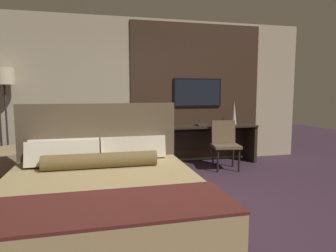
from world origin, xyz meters
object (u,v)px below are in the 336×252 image
(bed, at_px, (102,199))
(desk, at_px, (200,137))
(floor_lamp, at_px, (4,85))
(tv, at_px, (197,93))
(armchair_by_window, at_px, (2,169))
(vase_tall, at_px, (234,113))
(book, at_px, (201,125))
(desk_chair, at_px, (225,140))

(bed, distance_m, desk, 3.24)
(bed, bearing_deg, floor_lamp, 120.00)
(tv, distance_m, floor_lamp, 3.48)
(tv, distance_m, armchair_by_window, 3.69)
(desk, relative_size, vase_tall, 4.77)
(floor_lamp, xyz_separation_m, vase_tall, (4.20, -0.01, -0.54))
(vase_tall, bearing_deg, floor_lamp, 179.85)
(vase_tall, bearing_deg, desk, -178.23)
(armchair_by_window, distance_m, floor_lamp, 1.45)
(vase_tall, bearing_deg, armchair_by_window, -170.62)
(vase_tall, bearing_deg, tv, 165.25)
(tv, height_order, floor_lamp, floor_lamp)
(armchair_by_window, bearing_deg, floor_lamp, -32.81)
(bed, xyz_separation_m, armchair_by_window, (-1.43, 1.91, -0.09))
(tv, distance_m, vase_tall, 0.85)
(desk, relative_size, book, 8.66)
(desk_chair, bearing_deg, bed, -128.44)
(desk, relative_size, floor_lamp, 1.20)
(tv, relative_size, armchair_by_window, 0.85)
(tv, relative_size, vase_tall, 2.19)
(armchair_by_window, distance_m, vase_tall, 4.24)
(armchair_by_window, height_order, vase_tall, vase_tall)
(desk_chair, bearing_deg, tv, 120.44)
(book, bearing_deg, floor_lamp, 178.25)
(floor_lamp, height_order, vase_tall, floor_lamp)
(bed, relative_size, floor_lamp, 1.19)
(desk, relative_size, tv, 2.18)
(desk_chair, distance_m, book, 0.58)
(floor_lamp, height_order, book, floor_lamp)
(bed, relative_size, tv, 2.16)
(armchair_by_window, relative_size, book, 4.69)
(bed, bearing_deg, armchair_by_window, 126.75)
(bed, distance_m, tv, 3.57)
(armchair_by_window, bearing_deg, tv, -114.68)
(desk, xyz_separation_m, desk_chair, (0.28, -0.51, -0.00))
(desk, distance_m, desk_chair, 0.58)
(bed, distance_m, armchair_by_window, 2.39)
(armchair_by_window, bearing_deg, vase_tall, -119.69)
(desk_chair, bearing_deg, floor_lamp, -179.14)
(bed, bearing_deg, tv, 54.73)
(tv, height_order, book, tv)
(tv, distance_m, book, 0.68)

